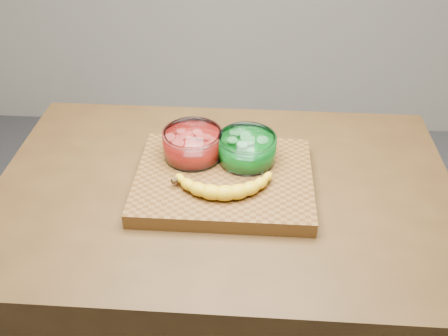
{
  "coord_description": "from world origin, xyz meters",
  "views": [
    {
      "loc": [
        0.07,
        -1.0,
        1.72
      ],
      "look_at": [
        0.0,
        0.0,
        0.96
      ],
      "focal_mm": 40.0,
      "sensor_mm": 36.0,
      "label": 1
    }
  ],
  "objects": [
    {
      "name": "banana",
      "position": [
        0.0,
        -0.06,
        0.96
      ],
      "size": [
        0.28,
        0.13,
        0.04
      ],
      "primitive_type": null,
      "color": "yellow",
      "rests_on": "cutting_board"
    },
    {
      "name": "bowl_green",
      "position": [
        0.06,
        0.07,
        0.97
      ],
      "size": [
        0.15,
        0.15,
        0.07
      ],
      "color": "white",
      "rests_on": "cutting_board"
    },
    {
      "name": "bowl_red",
      "position": [
        -0.09,
        0.08,
        0.98
      ],
      "size": [
        0.16,
        0.16,
        0.07
      ],
      "color": "white",
      "rests_on": "cutting_board"
    },
    {
      "name": "cutting_board",
      "position": [
        0.0,
        0.0,
        0.92
      ],
      "size": [
        0.45,
        0.35,
        0.04
      ],
      "primitive_type": "cube",
      "color": "brown",
      "rests_on": "counter"
    },
    {
      "name": "counter",
      "position": [
        0.0,
        0.0,
        0.45
      ],
      "size": [
        1.2,
        0.8,
        0.9
      ],
      "primitive_type": "cube",
      "color": "#493015",
      "rests_on": "ground"
    }
  ]
}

